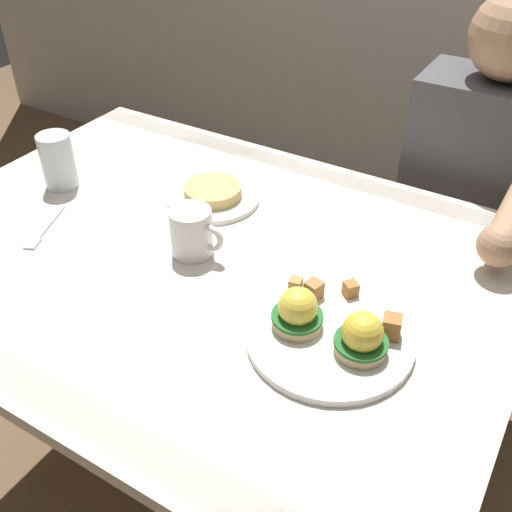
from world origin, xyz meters
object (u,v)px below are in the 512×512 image
object	(u,v)px
water_glass_near	(59,164)
side_plate	(213,195)
eggs_benedict_plate	(330,330)
fork	(44,230)
coffee_mug	(192,231)
diner_person	(472,204)
dining_table	(203,294)

from	to	relation	value
water_glass_near	side_plate	distance (m)	0.35
eggs_benedict_plate	side_plate	bearing A→B (deg)	147.32
water_glass_near	side_plate	world-z (taller)	water_glass_near
fork	coffee_mug	bearing A→B (deg)	17.71
fork	water_glass_near	bearing A→B (deg)	123.56
fork	water_glass_near	distance (m)	0.19
fork	diner_person	distance (m)	0.99
eggs_benedict_plate	fork	size ratio (longest dim) A/B	1.79
eggs_benedict_plate	coffee_mug	bearing A→B (deg)	165.92
diner_person	dining_table	bearing A→B (deg)	-122.33
eggs_benedict_plate	side_plate	size ratio (longest dim) A/B	1.35
eggs_benedict_plate	side_plate	xyz separation A→B (m)	(-0.40, 0.26, -0.01)
dining_table	side_plate	world-z (taller)	side_plate
water_glass_near	side_plate	xyz separation A→B (m)	(0.33, 0.12, -0.04)
coffee_mug	side_plate	size ratio (longest dim) A/B	0.56
dining_table	coffee_mug	xyz separation A→B (m)	(-0.01, -0.01, 0.16)
dining_table	fork	size ratio (longest dim) A/B	7.95
eggs_benedict_plate	diner_person	bearing A→B (deg)	84.84
dining_table	eggs_benedict_plate	world-z (taller)	eggs_benedict_plate
dining_table	fork	bearing A→B (deg)	-161.57
side_plate	water_glass_near	bearing A→B (deg)	-159.72
fork	side_plate	size ratio (longest dim) A/B	0.75
eggs_benedict_plate	side_plate	distance (m)	0.48
dining_table	coffee_mug	world-z (taller)	coffee_mug
water_glass_near	diner_person	xyz separation A→B (m)	(0.79, 0.55, -0.14)
fork	water_glass_near	size ratio (longest dim) A/B	1.23
dining_table	water_glass_near	bearing A→B (deg)	173.43
coffee_mug	dining_table	bearing A→B (deg)	40.20
water_glass_near	fork	bearing A→B (deg)	-56.44
coffee_mug	fork	world-z (taller)	coffee_mug
eggs_benedict_plate	fork	distance (m)	0.63
fork	side_plate	distance (m)	0.36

